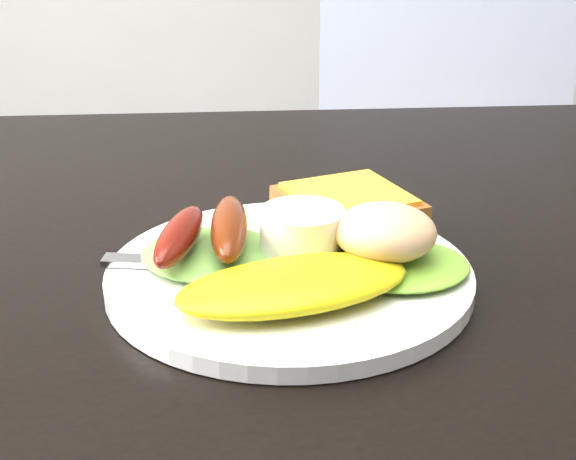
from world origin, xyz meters
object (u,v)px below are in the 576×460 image
object	(u,v)px
person	(501,176)
plate	(289,275)
dining_table	(248,294)
dining_chair	(466,230)

from	to	relation	value
person	plate	distance (m)	0.57
person	plate	xyz separation A→B (m)	(-0.30, -0.48, 0.11)
dining_table	plate	bearing A→B (deg)	-46.10
dining_table	person	world-z (taller)	person
dining_table	plate	size ratio (longest dim) A/B	5.32
dining_table	person	bearing A→B (deg)	53.92
dining_table	dining_chair	size ratio (longest dim) A/B	2.65
dining_table	plate	xyz separation A→B (m)	(0.03, -0.03, 0.03)
person	dining_chair	bearing A→B (deg)	-104.00
dining_table	person	xyz separation A→B (m)	(0.33, 0.45, -0.08)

